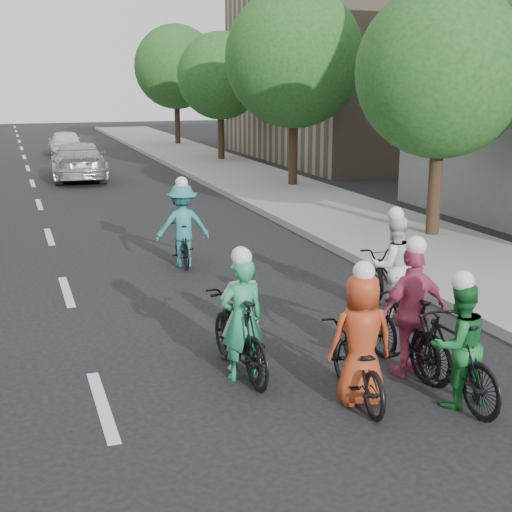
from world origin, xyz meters
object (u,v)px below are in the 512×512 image
cyclist_2 (410,324)px  cyclist_1 (455,353)px  cyclist_4 (182,231)px  follow_car_lead (78,161)px  follow_car_trail (65,143)px  cyclist_0 (240,331)px  cyclist_6 (239,327)px  cyclist_5 (358,353)px  cyclist_3 (391,276)px

cyclist_2 → cyclist_1: bearing=85.5°
cyclist_4 → follow_car_lead: (-0.69, 14.39, -0.02)m
cyclist_1 → follow_car_trail: size_ratio=0.46×
cyclist_0 → follow_car_trail: 29.53m
cyclist_6 → follow_car_lead: bearing=-88.1°
cyclist_5 → cyclist_6: 1.79m
cyclist_4 → follow_car_trail: cyclist_4 is taller
cyclist_5 → follow_car_trail: 30.71m
cyclist_0 → cyclist_6: bearing=-109.4°
cyclist_2 → cyclist_3: cyclist_2 is taller
cyclist_3 → follow_car_trail: bearing=-78.0°
cyclist_3 → follow_car_lead: 18.88m
cyclist_3 → follow_car_trail: (-2.93, 27.91, 0.02)m
follow_car_trail → cyclist_5: bearing=92.5°
cyclist_6 → follow_car_lead: (-0.13, 19.93, 0.16)m
cyclist_5 → follow_car_trail: size_ratio=0.46×
cyclist_3 → cyclist_6: size_ratio=1.03×
follow_car_trail → cyclist_1: bearing=94.4°
cyclist_0 → cyclist_6: 0.31m
follow_car_lead → follow_car_trail: size_ratio=1.28×
cyclist_0 → follow_car_trail: (0.20, 29.53, 0.04)m
cyclist_0 → cyclist_2: cyclist_2 is taller
cyclist_6 → follow_car_lead: size_ratio=0.38×
cyclist_5 → cyclist_6: cyclist_5 is taller
cyclist_1 → cyclist_6: (-2.08, 1.89, -0.07)m
cyclist_0 → follow_car_lead: 20.23m
cyclist_2 → follow_car_lead: (-2.17, 20.87, 0.04)m
cyclist_0 → cyclist_1: cyclist_0 is taller
cyclist_3 → follow_car_trail: size_ratio=0.50×
follow_car_trail → cyclist_2: bearing=94.4°
cyclist_3 → cyclist_5: 3.45m
cyclist_1 → cyclist_6: cyclist_6 is taller
cyclist_6 → follow_car_lead: cyclist_6 is taller
cyclist_1 → cyclist_3: bearing=-109.0°
cyclist_1 → cyclist_4: (-1.53, 7.44, 0.11)m
cyclist_5 → cyclist_6: (-1.03, 1.46, -0.05)m
cyclist_3 → follow_car_lead: cyclist_3 is taller
cyclist_0 → follow_car_trail: bearing=-94.5°
cyclist_3 → cyclist_6: cyclist_3 is taller
cyclist_0 → cyclist_5: size_ratio=1.05×
cyclist_0 → cyclist_6: cyclist_0 is taller
follow_car_lead → follow_car_trail: (0.25, 9.30, -0.06)m
cyclist_2 → follow_car_lead: bearing=-91.1°
cyclist_3 → follow_car_lead: (-3.19, 18.61, 0.08)m
cyclist_1 → cyclist_3: (0.98, 3.22, 0.01)m
cyclist_5 → follow_car_trail: cyclist_5 is taller
cyclist_4 → cyclist_5: (0.47, -7.01, -0.13)m
cyclist_2 → cyclist_4: 6.65m
cyclist_4 → cyclist_2: bearing=106.0°
cyclist_1 → cyclist_4: 7.59m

